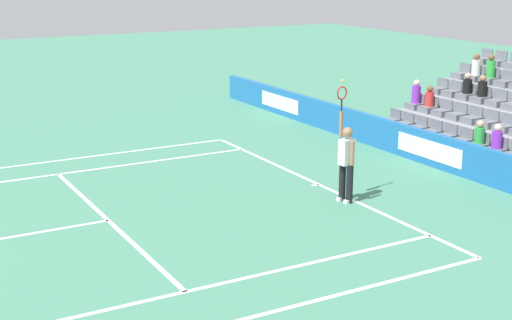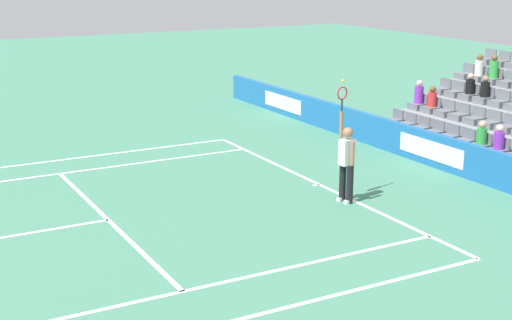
# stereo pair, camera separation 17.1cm
# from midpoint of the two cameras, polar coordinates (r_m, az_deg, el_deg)

# --- Properties ---
(line_baseline) EXTENTS (10.97, 0.10, 0.01)m
(line_baseline) POSITION_cam_midpoint_polar(r_m,az_deg,el_deg) (18.82, 4.56, -1.87)
(line_baseline) COLOR white
(line_baseline) RESTS_ON ground
(line_service) EXTENTS (8.23, 0.10, 0.01)m
(line_service) POSITION_cam_midpoint_polar(r_m,az_deg,el_deg) (16.55, -11.53, -4.55)
(line_service) COLOR white
(line_service) RESTS_ON ground
(line_singles_sideline_left) EXTENTS (0.10, 11.89, 0.01)m
(line_singles_sideline_left) POSITION_cam_midpoint_polar(r_m,az_deg,el_deg) (20.25, -16.36, -1.22)
(line_singles_sideline_left) COLOR white
(line_singles_sideline_left) RESTS_ON ground
(line_singles_sideline_right) EXTENTS (0.10, 11.89, 0.01)m
(line_singles_sideline_right) POSITION_cam_midpoint_polar(r_m,az_deg,el_deg) (12.81, -7.70, -10.38)
(line_singles_sideline_right) COLOR white
(line_singles_sideline_right) RESTS_ON ground
(line_doubles_sideline_left) EXTENTS (0.10, 11.89, 0.01)m
(line_doubles_sideline_left) POSITION_cam_midpoint_polar(r_m,az_deg,el_deg) (21.54, -17.20, -0.32)
(line_doubles_sideline_left) COLOR white
(line_doubles_sideline_left) RESTS_ON ground
(line_centre_mark) EXTENTS (0.10, 0.20, 0.01)m
(line_centre_mark) POSITION_cam_midpoint_polar(r_m,az_deg,el_deg) (18.77, 4.30, -1.91)
(line_centre_mark) COLOR white
(line_centre_mark) RESTS_ON ground
(sponsor_barrier) EXTENTS (23.79, 0.22, 0.92)m
(sponsor_barrier) POSITION_cam_midpoint_polar(r_m,az_deg,el_deg) (20.92, 13.07, 0.81)
(sponsor_barrier) COLOR #1E66AD
(sponsor_barrier) RESTS_ON ground
(tennis_player) EXTENTS (0.53, 0.39, 2.85)m
(tennis_player) POSITION_cam_midpoint_polar(r_m,az_deg,el_deg) (17.31, 6.65, -0.04)
(tennis_player) COLOR black
(tennis_player) RESTS_ON ground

